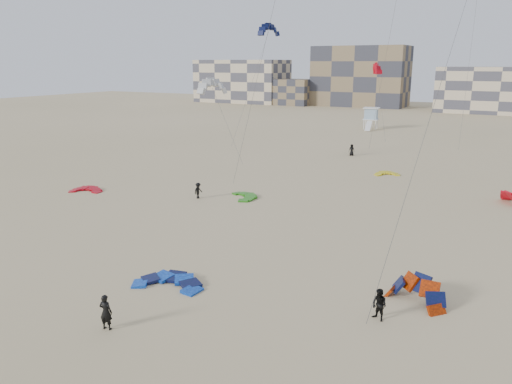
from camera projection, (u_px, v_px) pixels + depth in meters
The scene contains 18 objects.
ground at pixel (158, 300), 28.26m from camera, with size 320.00×320.00×0.00m, color #C8B186.
kite_ground_blue at pixel (169, 285), 30.09m from camera, with size 3.93×4.09×0.67m, color blue, non-canonical shape.
kite_ground_orange at pixel (415, 302), 27.93m from camera, with size 3.54×2.56×2.45m, color red, non-canonical shape.
kite_ground_red at pixel (86, 191), 52.12m from camera, with size 3.13×3.29×0.64m, color #CC0209, non-canonical shape.
kite_ground_green at pixel (244, 197), 49.71m from camera, with size 3.28×3.48×0.43m, color #309C18, non-canonical shape.
kite_ground_yellow at pixel (387, 175), 59.71m from camera, with size 2.71×2.83×0.58m, color gold, non-canonical shape.
kitesurfer_main at pixel (106, 312), 24.90m from camera, with size 0.69×0.45×1.88m, color black.
kitesurfer_b at pixel (379, 305), 25.80m from camera, with size 0.84×0.65×1.73m, color black.
kitesurfer_c at pixel (198, 191), 49.21m from camera, with size 1.02×0.59×1.58m, color black.
kitesurfer_e at pixel (352, 150), 71.96m from camera, with size 0.81×0.53×1.66m, color black.
kite_fly_grey at pixel (212, 88), 61.08m from camera, with size 6.92×5.04×10.60m.
kite_fly_navy at pixel (269, 31), 77.27m from camera, with size 4.85×12.19×18.14m.
kite_fly_red at pixel (377, 70), 78.92m from camera, with size 4.89×4.71×12.22m.
lifeguard_tower_far at pixel (371, 118), 100.72m from camera, with size 3.42×6.09×4.30m.
condo_west_a at pixel (242, 81), 169.42m from camera, with size 30.00×15.00×14.00m, color beige.
condo_west_b at pixel (361, 76), 153.77m from camera, with size 28.00×14.00×18.00m, color #7F6B4D.
condo_mid at pixel (502, 90), 132.58m from camera, with size 32.00×16.00×12.00m, color beige.
condo_fill_left at pixel (293, 92), 159.20m from camera, with size 12.00×10.00×8.00m, color #7F6B4D.
Camera 1 is at (17.25, -20.00, 13.00)m, focal length 35.00 mm.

